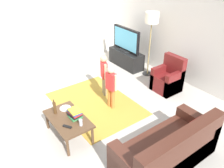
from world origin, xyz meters
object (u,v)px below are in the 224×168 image
object	(u,v)px
tv_remote	(67,127)
child_near_tv	(104,72)
couch	(169,151)
bottle	(55,108)
tv_stand	(126,59)
soda_can	(81,123)
child_center	(111,83)
plate	(65,108)
book_stack	(75,113)
floor_lamp	(152,21)
armchair	(168,79)
coffee_table	(68,120)
tv	(126,40)

from	to	relation	value
tv_remote	child_near_tv	bearing A→B (deg)	92.67
couch	bottle	xyz separation A→B (m)	(-1.88, -1.13, 0.26)
tv_stand	soda_can	size ratio (longest dim) A/B	10.00
child_center	bottle	xyz separation A→B (m)	(0.01, -1.33, -0.08)
soda_can	plate	distance (m)	0.62
book_stack	floor_lamp	bearing A→B (deg)	109.78
tv_remote	child_center	bearing A→B (deg)	78.70
floor_lamp	tv_stand	bearing A→B (deg)	-169.40
armchair	couch	bearing A→B (deg)	-47.94
coffee_table	book_stack	xyz separation A→B (m)	(0.05, 0.13, 0.14)
soda_can	plate	xyz separation A→B (m)	(-0.62, 0.00, -0.05)
tv_stand	floor_lamp	world-z (taller)	floor_lamp
armchair	plate	world-z (taller)	armchair
child_center	bottle	bearing A→B (deg)	-89.64
couch	book_stack	world-z (taller)	couch
child_near_tv	tv_remote	xyz separation A→B (m)	(1.06, -1.52, -0.20)
child_near_tv	bottle	size ratio (longest dim) A/B	3.40
tv	child_center	bearing A→B (deg)	-47.39
coffee_table	soda_can	xyz separation A→B (m)	(0.32, 0.10, 0.11)
tv_remote	couch	bearing A→B (deg)	6.94
child_near_tv	coffee_table	distance (m)	1.65
tv	coffee_table	size ratio (longest dim) A/B	1.10
armchair	child_center	world-z (taller)	child_center
armchair	soda_can	size ratio (longest dim) A/B	7.50
armchair	tv_remote	bearing A→B (deg)	-84.69
child_near_tv	coffee_table	bearing A→B (deg)	-59.01
floor_lamp	bottle	xyz separation A→B (m)	(0.72, -3.15, -0.99)
book_stack	plate	distance (m)	0.36
plate	soda_can	bearing A→B (deg)	0.00
tv_remote	soda_can	size ratio (longest dim) A/B	1.42
book_stack	soda_can	xyz separation A→B (m)	(0.27, -0.03, -0.03)
floor_lamp	book_stack	world-z (taller)	floor_lamp
tv_remote	plate	size ratio (longest dim) A/B	0.77
coffee_table	book_stack	size ratio (longest dim) A/B	3.63
child_near_tv	coffee_table	size ratio (longest dim) A/B	1.05
child_center	couch	bearing A→B (deg)	-6.13
tv	tv_remote	size ratio (longest dim) A/B	6.47
plate	child_near_tv	bearing A→B (deg)	112.61
tv_stand	armchair	xyz separation A→B (m)	(1.75, -0.04, 0.05)
child_center	coffee_table	distance (m)	1.27
tv	child_near_tv	world-z (taller)	tv
couch	tv_remote	xyz separation A→B (m)	(-1.38, -1.13, 0.14)
coffee_table	bottle	distance (m)	0.35
child_near_tv	plate	xyz separation A→B (m)	(0.54, -1.30, -0.20)
book_stack	bottle	xyz separation A→B (m)	(-0.33, -0.25, 0.04)
tv_remote	armchair	bearing A→B (deg)	63.07
child_near_tv	soda_can	world-z (taller)	child_near_tv
tv_stand	child_center	distance (m)	2.29
tv_remote	plate	distance (m)	0.56
book_stack	soda_can	world-z (taller)	book_stack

